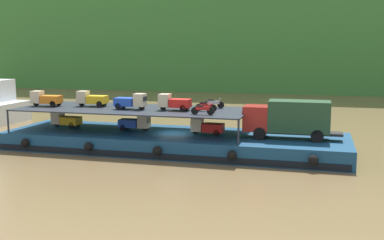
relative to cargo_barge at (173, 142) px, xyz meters
The scene contains 14 objects.
ground_plane 0.75m from the cargo_barge, 90.00° to the left, with size 400.00×400.00×0.00m, color brown.
cargo_barge is the anchor object (origin of this frame).
covered_lorry 10.04m from the cargo_barge, ahead, with size 7.88×2.36×3.10m.
cargo_rack 4.65m from the cargo_barge, behind, with size 20.24×7.33×2.00m.
mini_truck_lower_stern 10.71m from the cargo_barge, behind, with size 2.79×1.30×1.38m.
mini_truck_lower_aft 3.98m from the cargo_barge, behind, with size 2.75×1.22×1.38m.
mini_truck_lower_mid 3.30m from the cargo_barge, ahead, with size 2.77×1.26×1.38m.
mini_truck_upper_stern 12.56m from the cargo_barge, behind, with size 2.80×1.30×1.38m.
mini_truck_upper_mid 8.71m from the cargo_barge, behind, with size 2.79×1.29×1.38m.
mini_truck_upper_fore 5.07m from the cargo_barge, behind, with size 2.76×1.24×1.38m.
mini_truck_upper_bow 3.45m from the cargo_barge, 50.79° to the right, with size 2.76×1.23×1.38m.
motorcycle_upper_port 4.95m from the cargo_barge, 34.93° to the right, with size 1.90×0.55×0.87m.
motorcycle_upper_centre 4.28m from the cargo_barge, ahead, with size 1.90×0.55×0.87m.
motorcycle_upper_stbd 4.92m from the cargo_barge, 36.48° to the left, with size 1.90×0.55×0.87m.
Camera 1 is at (11.96, -38.03, 8.69)m, focal length 43.94 mm.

